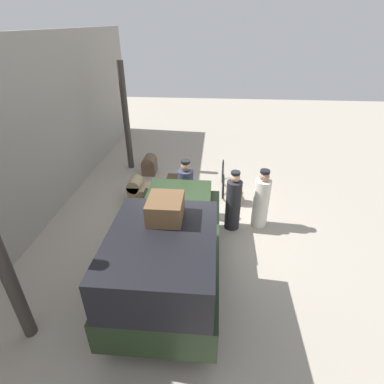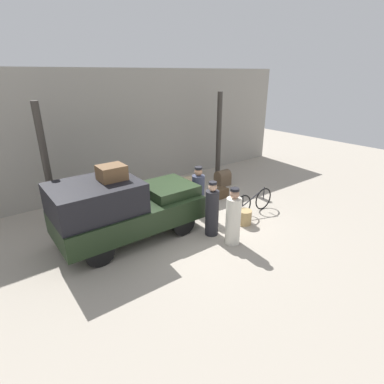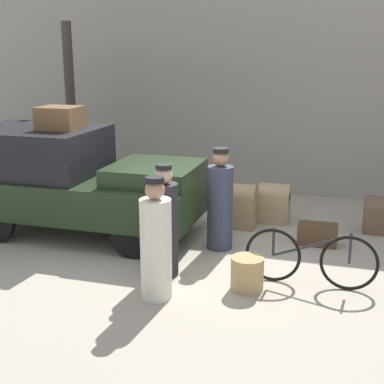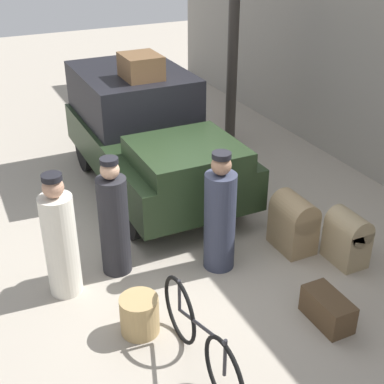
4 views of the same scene
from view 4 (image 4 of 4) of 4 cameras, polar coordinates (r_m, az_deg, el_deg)
The scene contains 12 objects.
ground_plane at distance 7.47m, azimuth -2.06°, elevation -6.09°, with size 30.00×30.00×0.00m, color #A89E8E.
canopy_pillar_left at distance 10.56m, azimuth 4.38°, elevation 15.09°, with size 0.21×0.21×3.64m.
truck at distance 8.82m, azimuth -4.77°, elevation 6.54°, with size 3.95×1.86×1.80m.
bicycle at distance 5.54m, azimuth 0.89°, elevation -15.44°, with size 1.76×0.04×0.81m.
wicker_basket at distance 6.08m, azimuth -5.62°, elevation -12.91°, with size 0.44×0.44×0.45m.
porter_standing_middle at distance 6.77m, azimuth 2.99°, elevation -2.70°, with size 0.40×0.40×1.63m.
porter_lifting_near_truck at distance 6.75m, azimuth -8.33°, elevation -3.16°, with size 0.38×0.38×1.60m.
porter_carrying_trunk at distance 6.51m, azimuth -13.86°, elevation -5.10°, with size 0.40×0.40×1.60m.
trunk_large_brown at distance 7.41m, azimuth 10.79°, elevation -3.14°, with size 0.61×0.43×0.80m.
trunk_umber_medium at distance 7.31m, azimuth 16.24°, elevation -4.59°, with size 0.55×0.38×0.73m.
suitcase_tan_flat at distance 6.39m, azimuth 14.26°, elevation -12.01°, with size 0.63×0.33×0.35m.
trunk_on_truck_roof at distance 8.65m, azimuth -5.47°, elevation 13.20°, with size 0.66×0.57×0.37m.
Camera 4 is at (5.67, -2.42, 4.22)m, focal length 50.00 mm.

